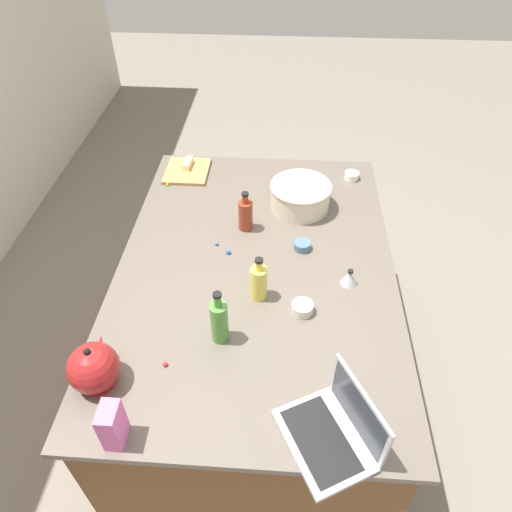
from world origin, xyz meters
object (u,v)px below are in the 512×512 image
Objects in this scene: mixing_bowl_large at (300,195)px; butter_stick_left at (188,163)px; bottle_oil at (259,282)px; ramekin_small at (302,245)px; cutting_board at (187,171)px; laptop at (335,430)px; bottle_olive at (219,321)px; candy_bag at (112,425)px; kitchen_timer at (349,277)px; ramekin_wide at (352,176)px; ramekin_medium at (302,308)px; bottle_soy at (246,214)px; kettle at (94,368)px.

mixing_bowl_large is 0.71m from butter_stick_left.
bottle_oil reaches higher than ramekin_small.
mixing_bowl_large reaches higher than cutting_board.
bottle_oil is (0.60, 0.28, 0.04)m from laptop.
bottle_olive is 3.21× the size of ramekin_small.
candy_bag reaches higher than mixing_bowl_large.
laptop is 0.70m from kitchen_timer.
ramekin_wide is at bearing -24.68° from ramekin_small.
ramekin_medium is at bearing -179.30° from mixing_bowl_large.
bottle_soy is 0.99× the size of bottle_oil.
kitchen_timer is at bearing -59.54° from kettle.
laptop reaches higher than ramekin_wide.
bottle_soy is at bearing 125.77° from mixing_bowl_large.
bottle_olive is 1.18× the size of bottle_oil.
laptop is at bearing -160.47° from bottle_soy.
kettle is at bearing 32.10° from candy_bag.
butter_stick_left is 0.91m from ramekin_small.
kettle is at bearing 176.82° from cutting_board.
mixing_bowl_large is 0.71m from ramekin_medium.
laptop is 1.52× the size of bottle_olive.
ramekin_small is 1.00× the size of kitchen_timer.
bottle_olive is 1.46× the size of candy_bag.
cutting_board is (1.14, 0.33, -0.09)m from bottle_olive.
laptop is at bearing -153.89° from cutting_board.
laptop is 1.77× the size of kettle.
ramekin_medium is 0.27m from kitchen_timer.
bottle_olive is at bearing 152.53° from ramekin_wide.
ramekin_small is (0.75, -0.72, -0.06)m from kettle.
butter_stick_left is (1.18, 0.33, -0.06)m from bottle_olive.
kitchen_timer is (-0.21, -0.20, 0.02)m from ramekin_small.
ramekin_medium is 1.15× the size of kitchen_timer.
cutting_board is (0.47, 0.37, -0.07)m from bottle_soy.
kettle is (-0.22, 0.41, -0.02)m from bottle_olive.
butter_stick_left is at bearing 44.63° from kitchen_timer.
bottle_olive is 1.23m from butter_stick_left.
ramekin_medium is at bearing 130.82° from kitchen_timer.
cutting_board is 2.45× the size of butter_stick_left.
kitchen_timer is at bearing -135.37° from butter_stick_left.
butter_stick_left reaches higher than ramekin_medium.
kitchen_timer is at bearing -126.19° from bottle_soy.
bottle_olive reaches higher than kitchen_timer.
kitchen_timer is (-0.54, -0.21, -0.04)m from mixing_bowl_large.
laptop is 0.66m from bottle_oil.
kettle is 1.25× the size of candy_bag.
kettle reaches higher than mixing_bowl_large.
bottle_oil is (-0.63, 0.17, 0.01)m from mixing_bowl_large.
candy_bag is (-0.74, 0.79, 0.05)m from kitchen_timer.
bottle_soy is 1.14m from candy_bag.
laptop reaches higher than ramekin_medium.
ramekin_medium is at bearing -46.11° from candy_bag.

